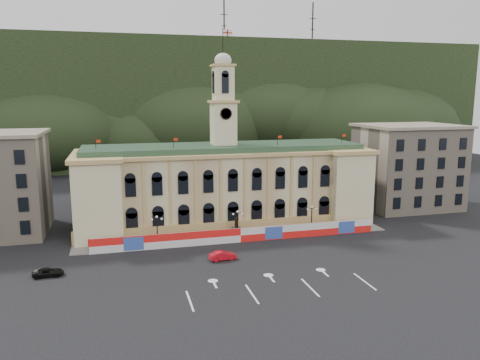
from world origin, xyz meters
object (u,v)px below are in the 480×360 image
object	(u,v)px
lamp_center	(238,222)
red_sedan	(223,256)
black_suv	(48,272)
statue	(236,231)

from	to	relation	value
lamp_center	red_sedan	distance (m)	11.24
black_suv	statue	bearing A→B (deg)	-70.87
black_suv	red_sedan	bearing A→B (deg)	-90.61
red_sedan	black_suv	bearing A→B (deg)	84.08
statue	red_sedan	size ratio (longest dim) A/B	0.85
black_suv	lamp_center	bearing A→B (deg)	-72.57
statue	red_sedan	bearing A→B (deg)	-114.29
statue	lamp_center	world-z (taller)	lamp_center
lamp_center	statue	bearing A→B (deg)	90.00
statue	red_sedan	xyz separation A→B (m)	(-4.89, -10.84, -0.49)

